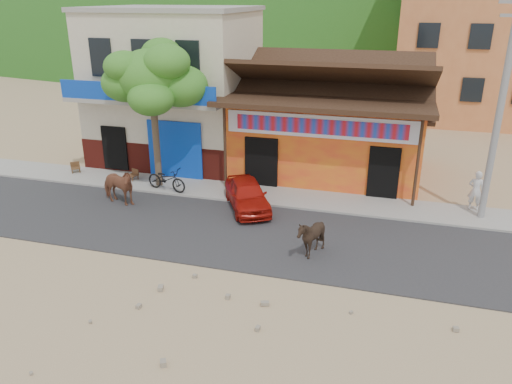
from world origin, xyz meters
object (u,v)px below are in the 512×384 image
(cow_tan, at_px, (117,186))
(scooter, at_px, (167,179))
(cafe_chair_right, at_px, (75,163))
(cow_dark, at_px, (311,237))
(utility_pole, at_px, (500,108))
(pedestrian, at_px, (476,190))
(cafe_chair_left, at_px, (132,171))
(red_car, at_px, (247,194))
(tree, at_px, (154,116))

(cow_tan, relative_size, scooter, 0.95)
(cow_tan, bearing_deg, cafe_chair_right, 68.90)
(cow_dark, bearing_deg, utility_pole, 102.67)
(cow_dark, distance_m, cafe_chair_right, 12.59)
(utility_pole, distance_m, cow_dark, 7.88)
(pedestrian, bearing_deg, cow_tan, 21.62)
(pedestrian, xyz_separation_m, cafe_chair_right, (-17.00, -0.44, -0.33))
(cafe_chair_left, bearing_deg, pedestrian, 23.43)
(red_car, xyz_separation_m, cafe_chair_left, (-5.69, 1.45, -0.06))
(utility_pole, height_order, pedestrian, utility_pole)
(pedestrian, height_order, cafe_chair_left, pedestrian)
(red_car, relative_size, pedestrian, 2.18)
(tree, height_order, scooter, tree)
(red_car, bearing_deg, pedestrian, -14.83)
(tree, height_order, cow_dark, tree)
(tree, bearing_deg, utility_pole, 0.90)
(tree, relative_size, red_car, 1.80)
(cow_tan, relative_size, red_car, 0.53)
(cafe_chair_left, bearing_deg, cow_tan, -52.67)
(tree, height_order, pedestrian, tree)
(tree, bearing_deg, cafe_chair_right, 174.48)
(cow_tan, height_order, red_car, cow_tan)
(tree, bearing_deg, scooter, -39.81)
(cow_dark, height_order, cafe_chair_right, cow_dark)
(tree, xyz_separation_m, pedestrian, (12.60, 0.86, -2.24))
(utility_pole, distance_m, scooter, 12.72)
(red_car, relative_size, scooter, 1.80)
(tree, distance_m, cow_tan, 3.26)
(utility_pole, height_order, scooter, utility_pole)
(cow_tan, xyz_separation_m, red_car, (4.98, 0.97, -0.17))
(cow_dark, bearing_deg, pedestrian, 107.66)
(utility_pole, bearing_deg, scooter, -176.72)
(cafe_chair_left, bearing_deg, cafe_chair_right, -162.50)
(scooter, xyz_separation_m, cafe_chair_right, (-5.00, 0.93, -0.06))
(scooter, bearing_deg, cafe_chair_left, 81.48)
(pedestrian, bearing_deg, cow_dark, 52.72)
(pedestrian, height_order, cafe_chair_right, pedestrian)
(cow_tan, xyz_separation_m, cafe_chair_left, (-0.71, 2.42, -0.23))
(red_car, bearing_deg, cafe_chair_right, 140.63)
(cow_dark, relative_size, pedestrian, 0.86)
(tree, height_order, cafe_chair_right, tree)
(cafe_chair_left, bearing_deg, utility_pole, 20.72)
(red_car, xyz_separation_m, cafe_chair_right, (-8.69, 1.63, -0.06))
(cow_tan, height_order, pedestrian, pedestrian)
(cafe_chair_left, height_order, cafe_chair_right, cafe_chair_right)
(red_car, bearing_deg, utility_pole, -19.43)
(tree, bearing_deg, red_car, -15.62)
(scooter, xyz_separation_m, pedestrian, (12.00, 1.36, 0.28))
(tree, xyz_separation_m, red_car, (4.29, -1.20, -2.51))
(cow_tan, height_order, scooter, cow_tan)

